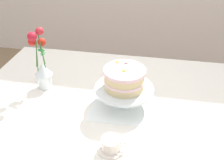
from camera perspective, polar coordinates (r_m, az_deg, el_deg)
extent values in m
cube|color=white|center=(1.37, -1.70, -4.35)|extent=(1.40, 1.00, 0.03)
cylinder|color=brown|center=(2.07, -15.68, -4.00)|extent=(0.06, 0.06, 0.71)
cylinder|color=brown|center=(1.93, 19.04, -7.82)|extent=(0.06, 0.06, 0.71)
cube|color=white|center=(1.32, 2.58, -5.21)|extent=(0.33, 0.33, 0.00)
cylinder|color=silver|center=(1.31, 2.59, -4.98)|extent=(0.11, 0.11, 0.01)
cylinder|color=silver|center=(1.29, 2.64, -3.48)|extent=(0.03, 0.03, 0.07)
cylinder|color=silver|center=(1.26, 2.68, -1.88)|extent=(0.29, 0.29, 0.01)
cylinder|color=beige|center=(1.25, 2.71, -0.98)|extent=(0.19, 0.19, 0.04)
cylinder|color=beige|center=(1.23, 2.74, -0.02)|extent=(0.20, 0.20, 0.01)
cylinder|color=beige|center=(1.22, 2.77, 0.96)|extent=(0.19, 0.19, 0.04)
cylinder|color=beige|center=(1.21, 2.80, 2.04)|extent=(0.20, 0.20, 0.02)
ellipsoid|color=yellow|center=(1.26, 1.19, 4.08)|extent=(0.02, 0.03, 0.01)
ellipsoid|color=pink|center=(1.25, 3.20, 3.92)|extent=(0.03, 0.03, 0.01)
ellipsoid|color=yellow|center=(1.19, 2.75, 2.16)|extent=(0.03, 0.03, 0.00)
ellipsoid|color=pink|center=(1.20, 3.00, 2.42)|extent=(0.02, 0.04, 0.00)
cylinder|color=silver|center=(1.47, -14.67, -0.14)|extent=(0.08, 0.08, 0.08)
cone|color=silver|center=(1.43, -15.07, 2.31)|extent=(0.09, 0.09, 0.07)
cylinder|color=#2D6028|center=(1.37, -15.33, 6.41)|extent=(0.02, 0.01, 0.21)
sphere|color=red|center=(1.32, -15.75, 10.39)|extent=(0.04, 0.04, 0.04)
ellipsoid|color=#236B2D|center=(1.37, -15.42, 6.40)|extent=(0.05, 0.03, 0.01)
cylinder|color=#2D6028|center=(1.42, -15.14, 5.52)|extent=(0.01, 0.03, 0.13)
sphere|color=red|center=(1.40, -15.31, 8.11)|extent=(0.04, 0.04, 0.04)
ellipsoid|color=#236B2D|center=(1.40, -15.07, 5.67)|extent=(0.02, 0.05, 0.01)
cylinder|color=#2D6028|center=(1.40, -16.36, 5.40)|extent=(0.03, 0.01, 0.15)
sphere|color=red|center=(1.37, -17.27, 8.12)|extent=(0.04, 0.04, 0.04)
cylinder|color=#2D6028|center=(1.36, -16.32, 5.72)|extent=(0.01, 0.03, 0.19)
sphere|color=red|center=(1.31, -17.32, 9.16)|extent=(0.05, 0.05, 0.05)
cylinder|color=silver|center=(1.09, -0.23, -14.94)|extent=(0.11, 0.11, 0.01)
cylinder|color=silver|center=(1.07, -0.23, -13.89)|extent=(0.08, 0.08, 0.05)
torus|color=silver|center=(1.06, 2.49, -14.14)|extent=(0.03, 0.01, 0.03)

